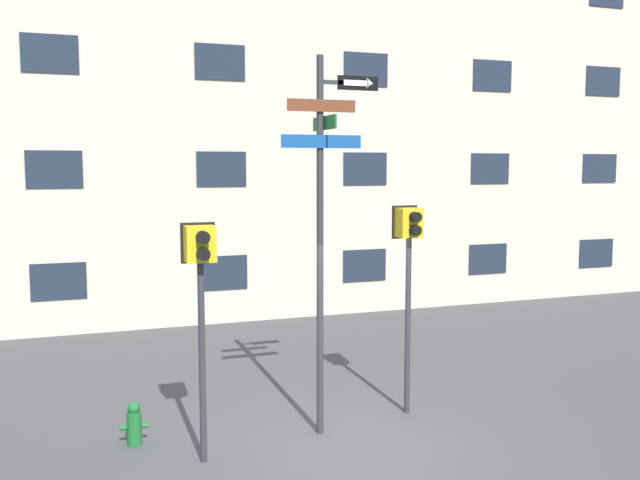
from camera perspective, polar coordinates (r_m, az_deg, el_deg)
The scene contains 6 objects.
ground_plane at distance 9.20m, azimuth 3.04°, elevation -16.52°, with size 60.00×60.00×0.00m, color #424244.
building_facade at distance 16.24m, azimuth -8.25°, elevation 13.77°, with size 24.00×0.63×11.47m.
street_sign_pole at distance 9.12m, azimuth 0.34°, elevation 2.25°, with size 1.32×0.81×4.90m.
pedestrian_signal_left at distance 8.39m, azimuth -9.52°, elevation -2.69°, with size 0.41×0.40×2.86m.
pedestrian_signal_right at distance 10.02m, azimuth 7.13°, elevation -0.88°, with size 0.39×0.40×2.96m.
fire_hydrant at distance 9.57m, azimuth -14.64°, elevation -14.06°, with size 0.35×0.19×0.56m.
Camera 1 is at (-3.36, -7.80, 3.52)m, focal length 40.00 mm.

